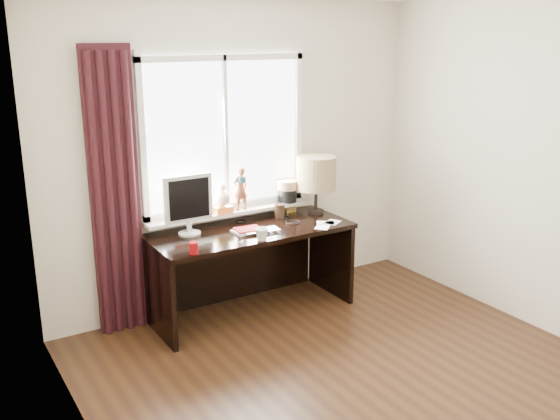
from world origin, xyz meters
TOP-DOWN VIEW (x-y plane):
  - floor at (0.00, 0.00)m, footprint 3.50×4.00m
  - wall_back at (0.00, 2.00)m, footprint 3.50×0.00m
  - wall_left at (-1.75, 0.00)m, footprint 0.00×4.00m
  - laptop at (-0.07, 1.51)m, footprint 0.32×0.23m
  - mug at (-0.17, 1.33)m, footprint 0.14×0.13m
  - red_cup at (-0.75, 1.33)m, footprint 0.07×0.07m
  - window at (-0.13, 1.95)m, footprint 1.52×0.21m
  - curtain at (-1.13, 1.91)m, footprint 0.38×0.09m
  - desk at (-0.10, 1.73)m, footprint 1.70×0.70m
  - monitor at (-0.59, 1.77)m, footprint 0.40×0.18m
  - notebook_stack at (-0.16, 1.58)m, footprint 0.24×0.18m
  - brush_holder at (0.28, 1.80)m, footprint 0.09×0.09m
  - icon_frame at (0.45, 1.88)m, footprint 0.10×0.03m
  - table_lamp at (0.63, 1.74)m, footprint 0.35×0.35m
  - loose_papers at (0.52, 1.41)m, footprint 0.34×0.26m
  - desk_cables at (0.21, 1.72)m, footprint 0.52×0.42m

SIDE VIEW (x-z plane):
  - floor at x=0.00m, z-range 0.00..0.00m
  - desk at x=-0.10m, z-range 0.13..0.88m
  - loose_papers at x=0.52m, z-range 0.75..0.75m
  - desk_cables at x=0.21m, z-range 0.75..0.76m
  - laptop at x=-0.07m, z-range 0.75..0.77m
  - notebook_stack at x=-0.16m, z-range 0.75..0.78m
  - red_cup at x=-0.75m, z-range 0.75..0.84m
  - mug at x=-0.17m, z-range 0.75..0.86m
  - brush_holder at x=0.28m, z-range 0.69..0.94m
  - icon_frame at x=0.45m, z-range 0.75..0.88m
  - monitor at x=-0.59m, z-range 0.78..1.27m
  - table_lamp at x=0.63m, z-range 0.85..1.37m
  - curtain at x=-1.13m, z-range -0.01..2.24m
  - wall_back at x=0.00m, z-range 0.00..2.60m
  - wall_left at x=-1.75m, z-range 0.00..2.60m
  - window at x=-0.13m, z-range 0.61..2.01m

